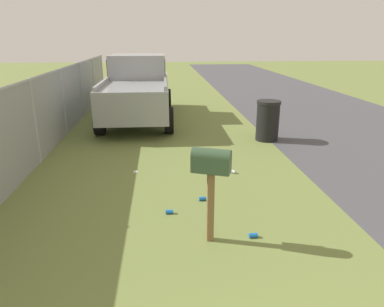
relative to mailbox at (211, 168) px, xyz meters
name	(u,v)px	position (x,y,z in m)	size (l,w,h in m)	color
mailbox	(211,168)	(0.00, 0.00, 0.00)	(0.37, 0.54, 1.32)	brown
pickup_truck	(138,86)	(7.77, 1.37, 0.05)	(5.59, 2.26, 2.09)	#93999E
trash_bin	(268,121)	(4.80, -2.20, -0.52)	(0.63, 0.63, 1.07)	black
fence_section	(51,108)	(4.65, 3.34, -0.06)	(16.80, 0.07, 1.84)	#9EA3A8
litter_can_far_scatter	(253,235)	(0.00, -0.61, -1.02)	(0.07, 0.07, 0.12)	blue
litter_wrapper_midfield_b	(136,171)	(2.71, 1.19, -1.05)	(0.12, 0.08, 0.01)	silver
litter_can_near_hydrant	(233,172)	(2.45, -0.81, -1.02)	(0.07, 0.07, 0.12)	silver
litter_can_midfield_a	(169,212)	(0.80, 0.54, -1.02)	(0.07, 0.07, 0.12)	blue
litter_can_by_mailbox	(202,199)	(1.23, -0.04, -1.02)	(0.07, 0.07, 0.12)	blue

